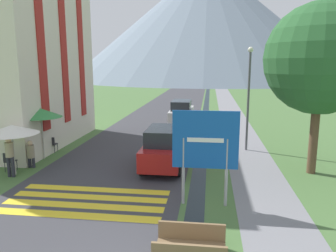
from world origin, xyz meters
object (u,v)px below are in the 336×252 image
Objects in this scene: road_sign at (205,146)px; footbridge at (190,249)px; cafe_chair_middle at (25,152)px; person_standing_terrace at (10,154)px; cafe_chair_far_right at (52,143)px; tree_by_path at (320,59)px; streetlamp at (249,91)px; parked_car_far at (182,112)px; cafe_umbrella_middle_green at (41,113)px; person_seated_near at (31,153)px; cafe_chair_far_left at (39,145)px; cafe_chair_near_left at (9,160)px; parked_car_near at (164,147)px; hotel_building at (12,42)px; cafe_umbrella_front_white at (12,129)px.

road_sign reaches higher than footbridge.
person_standing_terrace is at bearing -53.43° from cafe_chair_middle.
person_standing_terrace is at bearing 147.97° from footbridge.
tree_by_path is (12.45, -1.58, 4.25)m from cafe_chair_far_right.
streetlamp is (10.03, 5.59, 2.23)m from person_standing_terrace.
cafe_umbrella_middle_green is (-5.84, -10.27, 1.36)m from parked_car_far.
road_sign is 8.99m from cafe_umbrella_middle_green.
person_seated_near is at bearing -175.96° from tree_by_path.
person_standing_terrace is (0.54, -3.27, 0.45)m from cafe_chair_far_left.
streetlamp is (10.46, 5.01, 2.68)m from cafe_chair_near_left.
streetlamp reaches higher than person_seated_near.
parked_car_far is (-0.16, 10.78, 0.00)m from parked_car_near.
cafe_chair_middle is at bearing -82.63° from cafe_chair_far_left.
road_sign reaches higher than cafe_chair_far_left.
person_standing_terrace is at bearing -62.08° from hotel_building.
tree_by_path is at bearing -15.28° from cafe_chair_far_right.
person_standing_terrace is at bearing -114.54° from parked_car_far.
parked_car_near is 6.67m from cafe_chair_near_left.
cafe_chair_far_left is at bearing -146.40° from cafe_chair_far_right.
hotel_building is 12.47m from parked_car_far.
parked_car_far is at bearing 119.51° from streetlamp.
parked_car_far is 12.98m from person_seated_near.
cafe_chair_far_right is at bearing 65.54° from cafe_chair_near_left.
tree_by_path reaches higher than cafe_chair_far_left.
footbridge is 11.05m from streetlamp.
cafe_chair_near_left is (-6.48, -1.54, -0.39)m from parked_car_near.
cafe_umbrella_middle_green reaches higher than person_seated_near.
parked_car_far is 11.58m from cafe_chair_far_left.
cafe_umbrella_front_white is 1.01m from person_standing_terrace.
cafe_chair_near_left is (-8.35, 2.29, -1.49)m from road_sign.
person_seated_near reaches higher than footbridge.
streetlamp is (9.98, 2.96, 0.93)m from cafe_umbrella_middle_green.
streetlamp is at bearing 7.87° from cafe_chair_near_left.
cafe_chair_middle is at bearing 105.02° from person_standing_terrace.
parked_car_far is 13.95m from cafe_umbrella_front_white.
parked_car_far is at bearing 63.88° from person_seated_near.
footbridge is 2.00× the size of cafe_chair_far_right.
cafe_chair_near_left is 1.35m from cafe_chair_middle.
parked_car_far is (8.84, 7.34, -4.86)m from hotel_building.
parked_car_near is 4.83× the size of cafe_chair_far_left.
tree_by_path reaches higher than cafe_umbrella_front_white.
parked_car_near is at bearing 116.02° from road_sign.
person_standing_terrace is (-0.05, -2.63, -1.30)m from cafe_umbrella_middle_green.
footbridge is at bearing -32.03° from person_standing_terrace.
parked_car_far is 13.17m from tree_by_path.
tree_by_path is (12.34, -0.52, 2.50)m from cafe_umbrella_middle_green.
road_sign is 0.77× the size of parked_car_near.
person_standing_terrace is at bearing -150.87° from streetlamp.
cafe_chair_far_right is at bearing 95.89° from cafe_umbrella_middle_green.
road_sign is 8.18m from cafe_umbrella_front_white.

